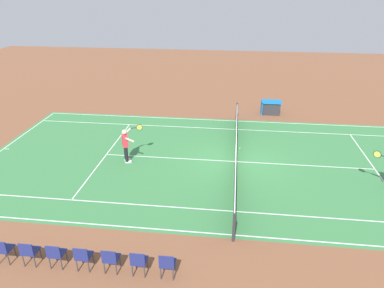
{
  "coord_description": "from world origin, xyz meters",
  "views": [
    {
      "loc": [
        0.21,
        15.45,
        7.92
      ],
      "look_at": [
        2.07,
        0.19,
        0.9
      ],
      "focal_mm": 33.6,
      "sensor_mm": 36.0,
      "label": 1
    }
  ],
  "objects_px": {
    "spectator_chair_3": "(83,256)",
    "spectator_chair_5": "(29,251)",
    "spectator_chair_1": "(139,261)",
    "spectator_chair_4": "(56,254)",
    "spectator_chair_2": "(110,258)",
    "tennis_player_near": "(126,144)",
    "spectator_chair_0": "(167,263)",
    "equipment_cart_tarped": "(271,107)",
    "tennis_ball": "(240,148)",
    "tennis_net": "(236,152)",
    "spectator_chair_6": "(3,249)"
  },
  "relations": [
    {
      "from": "spectator_chair_3",
      "to": "spectator_chair_5",
      "type": "height_order",
      "value": "same"
    },
    {
      "from": "spectator_chair_1",
      "to": "spectator_chair_4",
      "type": "bearing_deg",
      "value": 0.0
    },
    {
      "from": "spectator_chair_2",
      "to": "spectator_chair_5",
      "type": "bearing_deg",
      "value": 0.0
    },
    {
      "from": "spectator_chair_1",
      "to": "spectator_chair_3",
      "type": "xyz_separation_m",
      "value": [
        1.69,
        0.0,
        0.0
      ]
    },
    {
      "from": "tennis_player_near",
      "to": "spectator_chair_0",
      "type": "xyz_separation_m",
      "value": [
        -3.27,
        7.04,
        -0.41
      ]
    },
    {
      "from": "spectator_chair_0",
      "to": "spectator_chair_5",
      "type": "bearing_deg",
      "value": 0.0
    },
    {
      "from": "spectator_chair_5",
      "to": "tennis_player_near",
      "type": "bearing_deg",
      "value": -97.67
    },
    {
      "from": "tennis_player_near",
      "to": "spectator_chair_3",
      "type": "xyz_separation_m",
      "value": [
        -0.74,
        7.04,
        -0.41
      ]
    },
    {
      "from": "tennis_player_near",
      "to": "equipment_cart_tarped",
      "type": "distance_m",
      "value": 10.63
    },
    {
      "from": "tennis_ball",
      "to": "spectator_chair_1",
      "type": "distance_m",
      "value": 9.58
    },
    {
      "from": "tennis_net",
      "to": "spectator_chair_0",
      "type": "relative_size",
      "value": 13.3
    },
    {
      "from": "tennis_ball",
      "to": "spectator_chair_0",
      "type": "distance_m",
      "value": 9.36
    },
    {
      "from": "tennis_ball",
      "to": "spectator_chair_6",
      "type": "relative_size",
      "value": 0.08
    },
    {
      "from": "spectator_chair_0",
      "to": "equipment_cart_tarped",
      "type": "height_order",
      "value": "spectator_chair_0"
    },
    {
      "from": "tennis_player_near",
      "to": "spectator_chair_1",
      "type": "relative_size",
      "value": 1.93
    },
    {
      "from": "tennis_net",
      "to": "spectator_chair_4",
      "type": "bearing_deg",
      "value": 55.53
    },
    {
      "from": "spectator_chair_4",
      "to": "tennis_player_near",
      "type": "bearing_deg",
      "value": -90.86
    },
    {
      "from": "spectator_chair_6",
      "to": "spectator_chair_5",
      "type": "bearing_deg",
      "value": 180.0
    },
    {
      "from": "tennis_net",
      "to": "spectator_chair_1",
      "type": "relative_size",
      "value": 13.3
    },
    {
      "from": "tennis_player_near",
      "to": "spectator_chair_6",
      "type": "xyz_separation_m",
      "value": [
        1.79,
        7.04,
        -0.41
      ]
    },
    {
      "from": "equipment_cart_tarped",
      "to": "spectator_chair_4",
      "type": "bearing_deg",
      "value": 63.28
    },
    {
      "from": "tennis_net",
      "to": "tennis_player_near",
      "type": "distance_m",
      "value": 5.2
    },
    {
      "from": "tennis_net",
      "to": "spectator_chair_3",
      "type": "height_order",
      "value": "tennis_net"
    },
    {
      "from": "equipment_cart_tarped",
      "to": "spectator_chair_5",
      "type": "bearing_deg",
      "value": 60.72
    },
    {
      "from": "spectator_chair_0",
      "to": "spectator_chair_6",
      "type": "xyz_separation_m",
      "value": [
        5.06,
        0.0,
        0.0
      ]
    },
    {
      "from": "tennis_ball",
      "to": "spectator_chair_5",
      "type": "height_order",
      "value": "spectator_chair_5"
    },
    {
      "from": "spectator_chair_0",
      "to": "spectator_chair_1",
      "type": "height_order",
      "value": "same"
    },
    {
      "from": "tennis_ball",
      "to": "tennis_player_near",
      "type": "bearing_deg",
      "value": 21.07
    },
    {
      "from": "spectator_chair_3",
      "to": "tennis_player_near",
      "type": "bearing_deg",
      "value": -84.02
    },
    {
      "from": "tennis_net",
      "to": "spectator_chair_0",
      "type": "bearing_deg",
      "value": 76.21
    },
    {
      "from": "tennis_player_near",
      "to": "spectator_chair_5",
      "type": "distance_m",
      "value": 7.12
    },
    {
      "from": "tennis_ball",
      "to": "spectator_chair_3",
      "type": "xyz_separation_m",
      "value": [
        4.62,
        9.11,
        0.49
      ]
    },
    {
      "from": "spectator_chair_6",
      "to": "spectator_chair_2",
      "type": "bearing_deg",
      "value": 180.0
    },
    {
      "from": "spectator_chair_2",
      "to": "spectator_chair_6",
      "type": "distance_m",
      "value": 3.37
    },
    {
      "from": "tennis_net",
      "to": "tennis_ball",
      "type": "xyz_separation_m",
      "value": [
        -0.21,
        -1.46,
        -0.46
      ]
    },
    {
      "from": "spectator_chair_1",
      "to": "spectator_chair_5",
      "type": "distance_m",
      "value": 3.37
    },
    {
      "from": "tennis_player_near",
      "to": "spectator_chair_4",
      "type": "distance_m",
      "value": 7.06
    },
    {
      "from": "tennis_player_near",
      "to": "spectator_chair_6",
      "type": "relative_size",
      "value": 1.93
    },
    {
      "from": "spectator_chair_0",
      "to": "tennis_player_near",
      "type": "bearing_deg",
      "value": -65.11
    },
    {
      "from": "spectator_chair_2",
      "to": "spectator_chair_1",
      "type": "bearing_deg",
      "value": 180.0
    },
    {
      "from": "tennis_net",
      "to": "spectator_chair_5",
      "type": "bearing_deg",
      "value": 51.46
    },
    {
      "from": "spectator_chair_2",
      "to": "spectator_chair_3",
      "type": "bearing_deg",
      "value": 0.0
    },
    {
      "from": "tennis_player_near",
      "to": "equipment_cart_tarped",
      "type": "height_order",
      "value": "tennis_player_near"
    },
    {
      "from": "spectator_chair_4",
      "to": "spectator_chair_5",
      "type": "relative_size",
      "value": 1.0
    },
    {
      "from": "spectator_chair_3",
      "to": "equipment_cart_tarped",
      "type": "bearing_deg",
      "value": -114.05
    },
    {
      "from": "spectator_chair_1",
      "to": "spectator_chair_6",
      "type": "xyz_separation_m",
      "value": [
        4.22,
        0.0,
        0.0
      ]
    },
    {
      "from": "spectator_chair_0",
      "to": "equipment_cart_tarped",
      "type": "xyz_separation_m",
      "value": [
        -4.05,
        -14.74,
        -0.08
      ]
    },
    {
      "from": "spectator_chair_3",
      "to": "tennis_net",
      "type": "bearing_deg",
      "value": -119.95
    },
    {
      "from": "spectator_chair_1",
      "to": "equipment_cart_tarped",
      "type": "xyz_separation_m",
      "value": [
        -4.89,
        -14.74,
        -0.08
      ]
    },
    {
      "from": "tennis_net",
      "to": "equipment_cart_tarped",
      "type": "distance_m",
      "value": 7.41
    }
  ]
}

